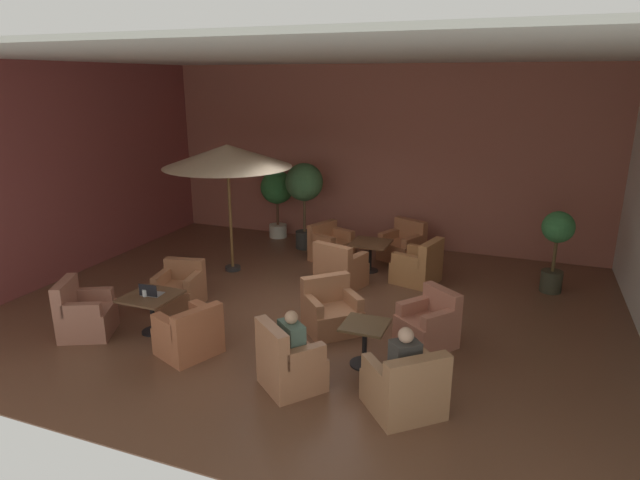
# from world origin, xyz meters

# --- Properties ---
(ground_plane) EXTENTS (10.52, 8.44, 0.02)m
(ground_plane) POSITION_xyz_m (0.00, 0.00, -0.01)
(ground_plane) COLOR brown
(wall_back_brick) EXTENTS (10.52, 0.08, 4.17)m
(wall_back_brick) POSITION_xyz_m (0.00, 4.18, 2.08)
(wall_back_brick) COLOR #A45D4C
(wall_back_brick) RESTS_ON ground_plane
(wall_left_accent) EXTENTS (0.08, 8.44, 4.17)m
(wall_left_accent) POSITION_xyz_m (-5.22, 0.00, 2.08)
(wall_left_accent) COLOR brown
(wall_left_accent) RESTS_ON ground_plane
(ceiling_slab) EXTENTS (10.52, 8.44, 0.06)m
(ceiling_slab) POSITION_xyz_m (0.00, 0.00, 4.20)
(ceiling_slab) COLOR silver
(ceiling_slab) RESTS_ON wall_back_brick
(cafe_table_front_left) EXTENTS (0.79, 0.79, 0.62)m
(cafe_table_front_left) POSITION_xyz_m (-1.99, -1.75, 0.50)
(cafe_table_front_left) COLOR black
(cafe_table_front_left) RESTS_ON ground_plane
(armchair_front_left_north) EXTENTS (0.96, 0.99, 0.78)m
(armchair_front_left_north) POSITION_xyz_m (-1.04, -2.15, 0.30)
(armchair_front_left_north) COLOR #B36743
(armchair_front_left_north) RESTS_ON ground_plane
(armchair_front_left_east) EXTENTS (0.85, 0.87, 0.79)m
(armchair_front_left_east) POSITION_xyz_m (-2.18, -0.74, 0.30)
(armchair_front_left_east) COLOR #A66A46
(armchair_front_left_east) RESTS_ON ground_plane
(armchair_front_left_south) EXTENTS (0.98, 0.98, 0.90)m
(armchair_front_left_south) POSITION_xyz_m (-2.92, -2.20, 0.33)
(armchair_front_left_south) COLOR #A46752
(armchair_front_left_south) RESTS_ON ground_plane
(cafe_table_front_right) EXTENTS (0.61, 0.61, 0.62)m
(cafe_table_front_right) POSITION_xyz_m (1.41, -1.53, 0.44)
(cafe_table_front_right) COLOR black
(cafe_table_front_right) RESTS_ON ground_plane
(armchair_front_right_north) EXTENTS (1.08, 1.08, 0.84)m
(armchair_front_right_north) POSITION_xyz_m (0.61, -0.68, 0.30)
(armchair_front_right_north) COLOR #AE724E
(armchair_front_right_north) RESTS_ON ground_plane
(armchair_front_right_east) EXTENTS (1.00, 1.00, 0.93)m
(armchair_front_right_east) POSITION_xyz_m (0.67, -2.43, 0.34)
(armchair_front_right_east) COLOR #B27753
(armchair_front_right_east) RESTS_ON ground_plane
(armchair_front_right_south) EXTENTS (1.13, 1.13, 0.85)m
(armchair_front_right_south) POSITION_xyz_m (2.18, -2.42, 0.31)
(armchair_front_right_south) COLOR #A97852
(armchair_front_right_south) RESTS_ON ground_plane
(armchair_front_right_west) EXTENTS (1.00, 1.00, 0.85)m
(armchair_front_right_west) POSITION_xyz_m (2.14, -0.62, 0.32)
(armchair_front_right_west) COLOR #B26D56
(armchair_front_right_west) RESTS_ON ground_plane
(cafe_table_mid_center) EXTENTS (0.78, 0.78, 0.62)m
(cafe_table_mid_center) POSITION_xyz_m (0.44, 2.18, 0.51)
(cafe_table_mid_center) COLOR black
(cafe_table_mid_center) RESTS_ON ground_plane
(armchair_mid_center_north) EXTENTS (1.05, 1.05, 0.86)m
(armchair_mid_center_north) POSITION_xyz_m (0.90, 3.18, 0.31)
(armchair_mid_center_north) COLOR #B16C45
(armchair_mid_center_north) RESTS_ON ground_plane
(armchair_mid_center_east) EXTENTS (0.98, 1.02, 0.80)m
(armchair_mid_center_east) POSITION_xyz_m (-0.57, 2.58, 0.31)
(armchair_mid_center_east) COLOR #B06C44
(armchair_mid_center_east) RESTS_ON ground_plane
(armchair_mid_center_south) EXTENTS (0.97, 0.96, 0.91)m
(armchair_mid_center_south) POSITION_xyz_m (0.14, 1.12, 0.34)
(armchair_mid_center_south) COLOR #B4744E
(armchair_mid_center_south) RESTS_ON ground_plane
(armchair_mid_center_west) EXTENTS (0.96, 0.97, 0.88)m
(armchair_mid_center_west) POSITION_xyz_m (1.50, 1.89, 0.32)
(armchair_mid_center_west) COLOR #B57845
(armchair_mid_center_west) RESTS_ON ground_plane
(patio_umbrella_tall_red) EXTENTS (2.56, 2.56, 2.61)m
(patio_umbrella_tall_red) POSITION_xyz_m (-2.26, 1.21, 2.38)
(patio_umbrella_tall_red) COLOR #2D2D2D
(patio_umbrella_tall_red) RESTS_ON ground_plane
(potted_tree_left_corner) EXTENTS (0.82, 0.82, 1.68)m
(potted_tree_left_corner) POSITION_xyz_m (-2.42, 3.77, 1.16)
(potted_tree_left_corner) COLOR beige
(potted_tree_left_corner) RESTS_ON ground_plane
(potted_tree_mid_left) EXTENTS (0.58, 0.58, 1.55)m
(potted_tree_mid_left) POSITION_xyz_m (3.92, 2.31, 1.00)
(potted_tree_mid_left) COLOR #3A3A2A
(potted_tree_mid_left) RESTS_ON ground_plane
(potted_tree_mid_right) EXTENTS (0.87, 0.87, 2.01)m
(potted_tree_mid_right) POSITION_xyz_m (-1.44, 3.16, 1.44)
(potted_tree_mid_right) COLOR #323531
(potted_tree_mid_right) RESTS_ON ground_plane
(patron_blue_shirt) EXTENTS (0.41, 0.41, 0.66)m
(patron_blue_shirt) POSITION_xyz_m (2.15, -2.38, 0.71)
(patron_blue_shirt) COLOR #3E3C38
(patron_blue_shirt) RESTS_ON ground_plane
(patron_by_window) EXTENTS (0.44, 0.42, 0.61)m
(patron_by_window) POSITION_xyz_m (0.70, -2.40, 0.71)
(patron_by_window) COLOR #516C5D
(patron_by_window) RESTS_ON ground_plane
(iced_drink_cup) EXTENTS (0.08, 0.08, 0.11)m
(iced_drink_cup) POSITION_xyz_m (-2.04, -1.81, 0.68)
(iced_drink_cup) COLOR silver
(iced_drink_cup) RESTS_ON cafe_table_front_left
(open_laptop) EXTENTS (0.33, 0.25, 0.20)m
(open_laptop) POSITION_xyz_m (-1.98, -1.75, 0.68)
(open_laptop) COLOR #9EA0A5
(open_laptop) RESTS_ON cafe_table_front_left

